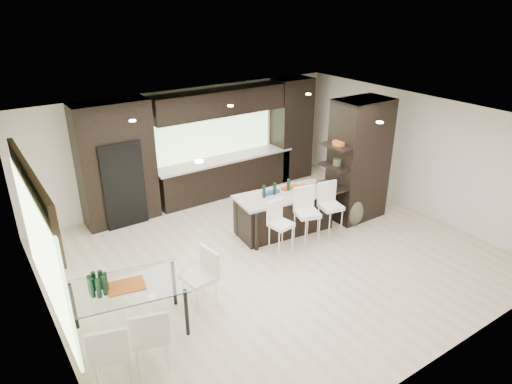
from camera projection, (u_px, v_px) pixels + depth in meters
ground at (273, 256)px, 8.93m from camera, size 8.00×8.00×0.00m
back_wall at (189, 144)px, 11.04m from camera, size 8.00×0.02×2.70m
left_wall at (42, 258)px, 6.34m from camera, size 0.02×7.00×2.70m
right_wall at (415, 153)px, 10.44m from camera, size 0.02×7.00×2.70m
ceiling at (276, 121)px, 7.84m from camera, size 8.00×7.00×0.02m
window_left at (42, 251)px, 6.51m from camera, size 0.04×3.20×1.90m
window_back at (211, 133)px, 11.24m from camera, size 3.40×0.04×1.20m
stone_accent at (32, 193)px, 6.16m from camera, size 0.08×3.00×0.80m
ceiling_spots at (267, 119)px, 8.04m from camera, size 4.00×3.00×0.02m
back_cabinetry at (214, 144)px, 11.05m from camera, size 6.80×0.68×2.70m
refrigerator at (119, 181)px, 9.94m from camera, size 0.90×0.68×1.90m
partition_column at (359, 160)px, 10.02m from camera, size 1.20×0.80×2.70m
kitchen_island at (284, 212)px, 9.72m from camera, size 2.15×1.11×0.86m
stool_left at (281, 234)px, 8.83m from camera, size 0.45×0.45×0.89m
stool_mid at (307, 223)px, 9.12m from camera, size 0.54×0.54×0.99m
stool_right at (330, 216)px, 9.45m from camera, size 0.50×0.50×0.96m
bench at (288, 218)px, 9.80m from camera, size 1.44×0.58×0.55m
floor_vase at (354, 199)px, 9.91m from camera, size 0.47×0.47×1.22m
dining_table at (129, 309)px, 6.80m from camera, size 1.85×1.27×0.82m
chair_near at (150, 337)px, 6.16m from camera, size 0.64×0.64×0.94m
chair_far at (111, 353)px, 5.89m from camera, size 0.63×0.63×0.94m
chair_end at (199, 281)px, 7.38m from camera, size 0.55×0.55×0.89m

